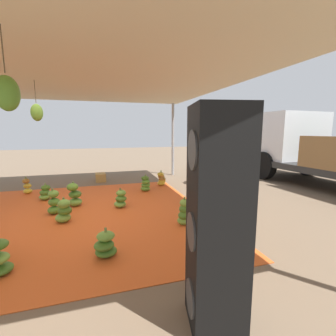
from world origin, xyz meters
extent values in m
plane|color=brown|center=(0.00, 3.00, 0.00)|extent=(40.00, 40.00, 0.00)
cube|color=#E05B23|center=(0.00, 0.00, 0.01)|extent=(5.33, 5.27, 0.01)
cylinder|color=#9EA0A5|center=(-3.80, 3.30, 1.39)|extent=(0.10, 0.10, 2.78)
cube|color=beige|center=(0.00, 0.00, 2.81)|extent=(8.00, 7.00, 0.06)
cylinder|color=#4C422D|center=(-0.65, -0.74, 2.55)|extent=(0.01, 0.01, 0.46)
ellipsoid|color=#60932D|center=(-0.65, -0.74, 2.12)|extent=(0.24, 0.24, 0.36)
cylinder|color=#4C422D|center=(2.16, -0.42, 2.55)|extent=(0.01, 0.01, 0.46)
ellipsoid|color=#518428|center=(2.16, -0.42, 2.12)|extent=(0.24, 0.24, 0.36)
ellipsoid|color=#75A83D|center=(0.33, -0.24, 0.10)|extent=(0.38, 0.38, 0.17)
ellipsoid|color=#477523|center=(0.33, -0.20, 0.23)|extent=(0.35, 0.35, 0.17)
ellipsoid|color=#6B9E38|center=(0.34, -0.21, 0.37)|extent=(0.30, 0.30, 0.17)
cylinder|color=olive|center=(0.32, -0.21, 0.43)|extent=(0.04, 0.04, 0.12)
ellipsoid|color=#75A83D|center=(-0.68, -0.10, 0.10)|extent=(0.39, 0.39, 0.18)
ellipsoid|color=#477523|center=(-0.67, -0.10, 0.28)|extent=(0.32, 0.32, 0.18)
ellipsoid|color=#60932D|center=(-0.64, -0.14, 0.47)|extent=(0.35, 0.35, 0.18)
cylinder|color=olive|center=(-0.65, -0.12, 0.53)|extent=(0.04, 0.04, 0.12)
ellipsoid|color=gold|center=(-2.11, 2.36, 0.08)|extent=(0.35, 0.35, 0.13)
ellipsoid|color=gold|center=(-2.12, 2.39, 0.15)|extent=(0.33, 0.33, 0.13)
ellipsoid|color=#996628|center=(-2.11, 2.40, 0.23)|extent=(0.31, 0.31, 0.13)
ellipsoid|color=#996628|center=(-2.14, 2.37, 0.30)|extent=(0.30, 0.30, 0.13)
ellipsoid|color=gold|center=(-2.11, 2.35, 0.37)|extent=(0.22, 0.22, 0.13)
cylinder|color=olive|center=(-2.14, 2.37, 0.43)|extent=(0.04, 0.04, 0.12)
ellipsoid|color=gold|center=(-2.22, -1.46, 0.08)|extent=(0.29, 0.29, 0.14)
ellipsoid|color=gold|center=(-2.25, -1.47, 0.22)|extent=(0.22, 0.22, 0.14)
ellipsoid|color=#996628|center=(-2.24, -1.49, 0.37)|extent=(0.20, 0.20, 0.14)
cylinder|color=olive|center=(-2.22, -1.48, 0.43)|extent=(0.04, 0.04, 0.12)
ellipsoid|color=#477523|center=(1.84, 0.50, 0.07)|extent=(0.34, 0.34, 0.12)
ellipsoid|color=#477523|center=(1.88, 0.47, 0.19)|extent=(0.30, 0.30, 0.12)
ellipsoid|color=#6B9E38|center=(1.85, 0.50, 0.30)|extent=(0.34, 0.34, 0.12)
cylinder|color=olive|center=(1.85, 0.50, 0.36)|extent=(0.04, 0.04, 0.12)
ellipsoid|color=#60932D|center=(-1.57, 1.74, 0.08)|extent=(0.39, 0.39, 0.14)
ellipsoid|color=#518428|center=(-1.59, 1.75, 0.18)|extent=(0.37, 0.37, 0.14)
ellipsoid|color=#518428|center=(-1.56, 1.75, 0.28)|extent=(0.33, 0.33, 0.14)
ellipsoid|color=#477523|center=(-1.59, 1.74, 0.38)|extent=(0.32, 0.32, 0.14)
cylinder|color=olive|center=(-1.57, 1.76, 0.44)|extent=(0.04, 0.04, 0.12)
ellipsoid|color=#518428|center=(-0.22, -0.48, 0.09)|extent=(0.29, 0.29, 0.17)
ellipsoid|color=#518428|center=(-0.23, -0.47, 0.27)|extent=(0.25, 0.25, 0.17)
ellipsoid|color=#6B9E38|center=(-0.23, -0.48, 0.44)|extent=(0.24, 0.24, 0.17)
cylinder|color=olive|center=(-0.21, -0.48, 0.50)|extent=(0.04, 0.04, 0.12)
ellipsoid|color=#477523|center=(1.91, -0.76, 0.07)|extent=(0.40, 0.40, 0.12)
ellipsoid|color=#75A83D|center=(1.11, 1.92, 0.09)|extent=(0.31, 0.31, 0.15)
ellipsoid|color=#477523|center=(1.14, 1.92, 0.20)|extent=(0.28, 0.28, 0.15)
ellipsoid|color=#477523|center=(1.12, 1.93, 0.31)|extent=(0.27, 0.27, 0.15)
ellipsoid|color=#75A83D|center=(1.11, 1.94, 0.42)|extent=(0.26, 0.26, 0.15)
cylinder|color=olive|center=(1.13, 1.94, 0.48)|extent=(0.04, 0.04, 0.12)
ellipsoid|color=#75A83D|center=(-0.27, 0.89, 0.08)|extent=(0.37, 0.37, 0.15)
ellipsoid|color=#477523|center=(-0.25, 0.91, 0.21)|extent=(0.35, 0.35, 0.15)
ellipsoid|color=#6B9E38|center=(-0.29, 0.92, 0.33)|extent=(0.32, 0.32, 0.15)
cylinder|color=olive|center=(-0.26, 0.90, 0.39)|extent=(0.04, 0.04, 0.12)
ellipsoid|color=#6B9E38|center=(-1.41, -0.88, 0.09)|extent=(0.33, 0.33, 0.15)
ellipsoid|color=#477523|center=(-1.41, -0.87, 0.20)|extent=(0.30, 0.30, 0.15)
ellipsoid|color=#477523|center=(-1.45, -0.85, 0.31)|extent=(0.25, 0.25, 0.15)
cylinder|color=olive|center=(-1.43, -0.86, 0.37)|extent=(0.04, 0.04, 0.12)
cube|color=silver|center=(-2.30, 7.32, 1.55)|extent=(2.04, 2.30, 1.70)
cube|color=#232D38|center=(-3.28, 7.26, 1.89)|extent=(0.13, 1.91, 0.75)
cylinder|color=black|center=(-2.11, 6.23, 0.50)|extent=(1.01, 0.33, 1.00)
cylinder|color=black|center=(-2.23, 8.42, 0.50)|extent=(1.01, 0.33, 1.00)
cylinder|color=maroon|center=(-1.67, 3.87, 0.43)|extent=(0.16, 0.16, 0.86)
cylinder|color=maroon|center=(-1.48, 3.87, 0.43)|extent=(0.16, 0.16, 0.86)
cylinder|color=#26262D|center=(-1.58, 3.87, 1.18)|extent=(0.39, 0.39, 0.64)
cylinder|color=#26262D|center=(-1.84, 3.87, 1.21)|extent=(0.12, 0.12, 0.57)
cylinder|color=#26262D|center=(-1.32, 3.87, 1.21)|extent=(0.12, 0.12, 0.57)
sphere|color=#936B4C|center=(-1.58, 3.87, 1.64)|extent=(0.23, 0.23, 0.23)
cube|color=black|center=(3.32, 1.40, 0.29)|extent=(0.58, 0.55, 0.59)
cylinder|color=#383838|center=(3.32, 1.16, 0.29)|extent=(0.32, 0.08, 0.32)
cube|color=black|center=(3.32, 1.40, 0.91)|extent=(0.58, 0.55, 0.64)
cylinder|color=#383838|center=(3.32, 1.16, 0.91)|extent=(0.32, 0.08, 0.32)
cube|color=black|center=(3.32, 1.40, 1.59)|extent=(0.58, 0.55, 0.72)
cylinder|color=#383838|center=(3.32, 1.16, 1.59)|extent=(0.32, 0.08, 0.32)
cube|color=#B78947|center=(-3.38, 0.52, 0.14)|extent=(0.49, 0.35, 0.28)
camera|label=1|loc=(5.04, 0.44, 1.74)|focal=25.26mm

